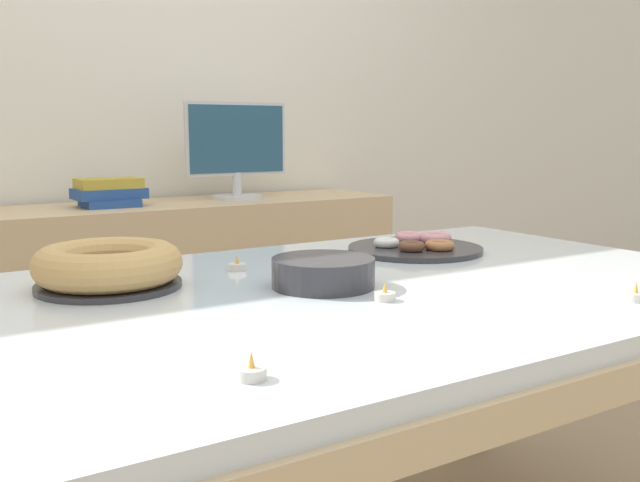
{
  "coord_description": "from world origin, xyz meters",
  "views": [
    {
      "loc": [
        -0.88,
        -1.17,
        1.07
      ],
      "look_at": [
        -0.01,
        0.21,
        0.82
      ],
      "focal_mm": 40.0,
      "sensor_mm": 36.0,
      "label": 1
    }
  ],
  "objects_px": {
    "cake_chocolate_round": "(108,266)",
    "tealight_near_cakes": "(635,296)",
    "pastry_platter": "(416,247)",
    "book_stack": "(109,193)",
    "tealight_left_edge": "(252,372)",
    "plate_stack": "(323,272)",
    "tealight_centre": "(237,266)",
    "tealight_near_front": "(385,295)",
    "computer_monitor": "(237,151)"
  },
  "relations": [
    {
      "from": "cake_chocolate_round",
      "to": "tealight_near_cakes",
      "type": "relative_size",
      "value": 7.39
    },
    {
      "from": "pastry_platter",
      "to": "tealight_near_cakes",
      "type": "distance_m",
      "value": 0.64
    },
    {
      "from": "book_stack",
      "to": "tealight_left_edge",
      "type": "relative_size",
      "value": 6.14
    },
    {
      "from": "pastry_platter",
      "to": "tealight_near_cakes",
      "type": "height_order",
      "value": "pastry_platter"
    },
    {
      "from": "pastry_platter",
      "to": "plate_stack",
      "type": "height_order",
      "value": "plate_stack"
    },
    {
      "from": "tealight_centre",
      "to": "tealight_left_edge",
      "type": "xyz_separation_m",
      "value": [
        -0.3,
        -0.66,
        0.0
      ]
    },
    {
      "from": "book_stack",
      "to": "tealight_near_front",
      "type": "relative_size",
      "value": 6.14
    },
    {
      "from": "cake_chocolate_round",
      "to": "tealight_near_cakes",
      "type": "distance_m",
      "value": 1.02
    },
    {
      "from": "pastry_platter",
      "to": "tealight_left_edge",
      "type": "xyz_separation_m",
      "value": [
        -0.81,
        -0.64,
        -0.0
      ]
    },
    {
      "from": "tealight_near_front",
      "to": "pastry_platter",
      "type": "bearing_deg",
      "value": 43.98
    },
    {
      "from": "plate_stack",
      "to": "cake_chocolate_round",
      "type": "bearing_deg",
      "value": 149.13
    },
    {
      "from": "computer_monitor",
      "to": "tealight_near_cakes",
      "type": "xyz_separation_m",
      "value": [
        -0.04,
        -1.77,
        -0.22
      ]
    },
    {
      "from": "computer_monitor",
      "to": "cake_chocolate_round",
      "type": "relative_size",
      "value": 1.43
    },
    {
      "from": "computer_monitor",
      "to": "tealight_centre",
      "type": "xyz_separation_m",
      "value": [
        -0.54,
        -1.11,
        -0.22
      ]
    },
    {
      "from": "plate_stack",
      "to": "tealight_centre",
      "type": "height_order",
      "value": "plate_stack"
    },
    {
      "from": "cake_chocolate_round",
      "to": "pastry_platter",
      "type": "distance_m",
      "value": 0.81
    },
    {
      "from": "cake_chocolate_round",
      "to": "tealight_left_edge",
      "type": "bearing_deg",
      "value": -89.94
    },
    {
      "from": "computer_monitor",
      "to": "tealight_left_edge",
      "type": "bearing_deg",
      "value": -115.36
    },
    {
      "from": "tealight_near_cakes",
      "to": "tealight_near_front",
      "type": "relative_size",
      "value": 1.0
    },
    {
      "from": "computer_monitor",
      "to": "tealight_near_cakes",
      "type": "bearing_deg",
      "value": -91.26
    },
    {
      "from": "computer_monitor",
      "to": "book_stack",
      "type": "xyz_separation_m",
      "value": [
        -0.51,
        0.0,
        -0.14
      ]
    },
    {
      "from": "tealight_centre",
      "to": "tealight_left_edge",
      "type": "bearing_deg",
      "value": -114.38
    },
    {
      "from": "tealight_near_front",
      "to": "computer_monitor",
      "type": "bearing_deg",
      "value": 74.13
    },
    {
      "from": "tealight_centre",
      "to": "tealight_near_front",
      "type": "bearing_deg",
      "value": -75.27
    },
    {
      "from": "tealight_centre",
      "to": "tealight_near_front",
      "type": "xyz_separation_m",
      "value": [
        0.11,
        -0.41,
        0.0
      ]
    },
    {
      "from": "computer_monitor",
      "to": "pastry_platter",
      "type": "height_order",
      "value": "computer_monitor"
    },
    {
      "from": "cake_chocolate_round",
      "to": "tealight_near_front",
      "type": "relative_size",
      "value": 7.39
    },
    {
      "from": "computer_monitor",
      "to": "pastry_platter",
      "type": "xyz_separation_m",
      "value": [
        -0.03,
        -1.12,
        -0.22
      ]
    },
    {
      "from": "pastry_platter",
      "to": "tealight_near_cakes",
      "type": "relative_size",
      "value": 8.76
    },
    {
      "from": "pastry_platter",
      "to": "tealight_left_edge",
      "type": "height_order",
      "value": "pastry_platter"
    },
    {
      "from": "plate_stack",
      "to": "tealight_left_edge",
      "type": "distance_m",
      "value": 0.55
    },
    {
      "from": "pastry_platter",
      "to": "tealight_near_front",
      "type": "xyz_separation_m",
      "value": [
        -0.4,
        -0.39,
        -0.0
      ]
    },
    {
      "from": "tealight_near_cakes",
      "to": "tealight_centre",
      "type": "bearing_deg",
      "value": 126.99
    },
    {
      "from": "cake_chocolate_round",
      "to": "tealight_near_front",
      "type": "height_order",
      "value": "cake_chocolate_round"
    },
    {
      "from": "pastry_platter",
      "to": "tealight_near_cakes",
      "type": "bearing_deg",
      "value": -91.03
    },
    {
      "from": "book_stack",
      "to": "tealight_centre",
      "type": "relative_size",
      "value": 6.14
    },
    {
      "from": "book_stack",
      "to": "plate_stack",
      "type": "distance_m",
      "value": 1.36
    },
    {
      "from": "book_stack",
      "to": "tealight_near_cakes",
      "type": "distance_m",
      "value": 1.83
    },
    {
      "from": "tealight_left_edge",
      "to": "tealight_near_front",
      "type": "height_order",
      "value": "same"
    },
    {
      "from": "computer_monitor",
      "to": "tealight_near_front",
      "type": "height_order",
      "value": "computer_monitor"
    },
    {
      "from": "tealight_near_cakes",
      "to": "tealight_near_front",
      "type": "xyz_separation_m",
      "value": [
        -0.39,
        0.25,
        0.0
      ]
    },
    {
      "from": "cake_chocolate_round",
      "to": "tealight_centre",
      "type": "bearing_deg",
      "value": 4.86
    },
    {
      "from": "book_stack",
      "to": "tealight_near_front",
      "type": "height_order",
      "value": "book_stack"
    },
    {
      "from": "tealight_near_cakes",
      "to": "tealight_near_front",
      "type": "distance_m",
      "value": 0.47
    },
    {
      "from": "tealight_left_edge",
      "to": "cake_chocolate_round",
      "type": "bearing_deg",
      "value": 90.06
    },
    {
      "from": "tealight_near_cakes",
      "to": "pastry_platter",
      "type": "bearing_deg",
      "value": 88.97
    },
    {
      "from": "computer_monitor",
      "to": "cake_chocolate_round",
      "type": "distance_m",
      "value": 1.42
    },
    {
      "from": "cake_chocolate_round",
      "to": "tealight_centre",
      "type": "distance_m",
      "value": 0.3
    },
    {
      "from": "cake_chocolate_round",
      "to": "tealight_near_cakes",
      "type": "xyz_separation_m",
      "value": [
        0.8,
        -0.64,
        -0.03
      ]
    },
    {
      "from": "plate_stack",
      "to": "tealight_centre",
      "type": "relative_size",
      "value": 5.25
    }
  ]
}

